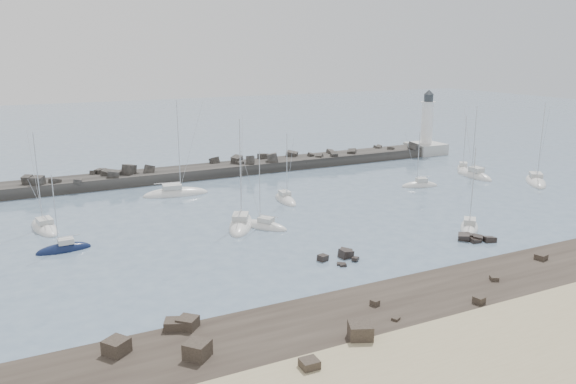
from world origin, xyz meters
The scene contains 18 objects.
ground centered at (0.00, 0.00, 0.00)m, with size 400.00×400.00×0.00m, color slate.
sand_strip centered at (0.00, -32.00, 0.00)m, with size 140.00×14.00×1.00m, color tan.
rock_shelf centered at (-0.07, -22.01, 0.02)m, with size 140.00×12.46×2.02m.
rock_cluster_near centered at (-3.29, -8.30, 0.22)m, with size 4.50×3.82×1.39m.
rock_cluster_far centered at (14.20, -10.56, 0.12)m, with size 4.31×3.46×1.77m.
breakwater centered at (-7.34, 38.00, 0.28)m, with size 115.00×7.07×4.97m.
lighthouse centered at (47.00, 38.00, 3.09)m, with size 7.00×7.00×14.60m.
sailboat_1 centered at (-31.98, 17.52, 0.13)m, with size 4.01×8.82×13.37m.
sailboat_2 centered at (-30.56, 7.94, 0.13)m, with size 6.12×2.20×9.73m.
sailboat_3 centered at (-9.03, 7.34, 0.15)m, with size 6.99×9.75×15.00m.
sailboat_4 centered at (-12.24, 27.01, 0.14)m, with size 10.56×4.52×16.00m.
sailboat_5 centered at (-6.56, 5.55, 0.13)m, with size 5.62×6.72×10.79m.
sailboat_6 centered at (1.69, 15.95, 0.14)m, with size 2.88×7.26×11.31m.
sailboat_7 centered at (16.75, -6.77, 0.14)m, with size 6.60×6.65×11.43m.
sailboat_8 centered at (25.92, 14.18, 0.14)m, with size 6.57×3.71×10.14m.
sailboat_9 centered at (39.48, 15.60, 0.16)m, with size 3.15×8.73×13.78m.
sailboat_10 centered at (45.53, 7.36, 0.14)m, with size 8.34×9.19×14.93m.
sailboat_11 centered at (42.15, 21.29, 0.14)m, with size 6.23×6.66×11.15m.
Camera 1 is at (-34.60, -57.67, 22.39)m, focal length 35.00 mm.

